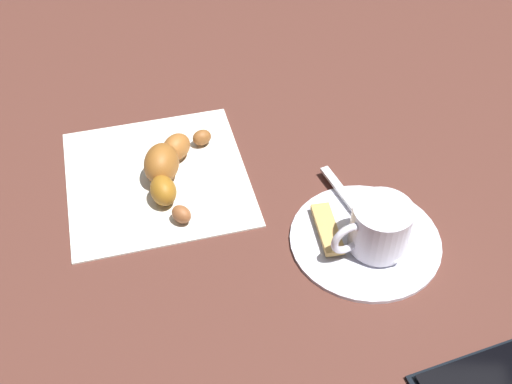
{
  "coord_description": "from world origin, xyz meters",
  "views": [
    {
      "loc": [
        -0.04,
        0.46,
        0.48
      ],
      "look_at": [
        -0.02,
        0.01,
        0.02
      ],
      "focal_mm": 44.38,
      "sensor_mm": 36.0,
      "label": 1
    }
  ],
  "objects_px": {
    "napkin": "(157,177)",
    "teaspoon": "(371,228)",
    "saucer": "(365,239)",
    "croissant": "(168,166)",
    "sugar_packet": "(327,229)",
    "espresso_cup": "(379,227)"
  },
  "relations": [
    {
      "from": "napkin",
      "to": "croissant",
      "type": "distance_m",
      "value": 0.02
    },
    {
      "from": "saucer",
      "to": "teaspoon",
      "type": "bearing_deg",
      "value": -120.03
    },
    {
      "from": "saucer",
      "to": "teaspoon",
      "type": "xyz_separation_m",
      "value": [
        -0.0,
        -0.01,
        0.01
      ]
    },
    {
      "from": "saucer",
      "to": "sugar_packet",
      "type": "bearing_deg",
      "value": -7.79
    },
    {
      "from": "espresso_cup",
      "to": "sugar_packet",
      "type": "xyz_separation_m",
      "value": [
        0.05,
        -0.02,
        -0.02
      ]
    },
    {
      "from": "saucer",
      "to": "teaspoon",
      "type": "relative_size",
      "value": 1.11
    },
    {
      "from": "saucer",
      "to": "croissant",
      "type": "relative_size",
      "value": 1.03
    },
    {
      "from": "espresso_cup",
      "to": "teaspoon",
      "type": "relative_size",
      "value": 0.58
    },
    {
      "from": "sugar_packet",
      "to": "napkin",
      "type": "bearing_deg",
      "value": -124.85
    },
    {
      "from": "saucer",
      "to": "espresso_cup",
      "type": "xyz_separation_m",
      "value": [
        -0.01,
        0.01,
        0.03
      ]
    },
    {
      "from": "saucer",
      "to": "teaspoon",
      "type": "height_order",
      "value": "teaspoon"
    },
    {
      "from": "espresso_cup",
      "to": "napkin",
      "type": "relative_size",
      "value": 0.4
    },
    {
      "from": "teaspoon",
      "to": "sugar_packet",
      "type": "height_order",
      "value": "teaspoon"
    },
    {
      "from": "croissant",
      "to": "saucer",
      "type": "bearing_deg",
      "value": 159.35
    },
    {
      "from": "sugar_packet",
      "to": "croissant",
      "type": "height_order",
      "value": "croissant"
    },
    {
      "from": "napkin",
      "to": "saucer",
      "type": "bearing_deg",
      "value": 159.94
    },
    {
      "from": "sugar_packet",
      "to": "saucer",
      "type": "bearing_deg",
      "value": 69.78
    },
    {
      "from": "sugar_packet",
      "to": "croissant",
      "type": "xyz_separation_m",
      "value": [
        0.17,
        -0.07,
        0.01
      ]
    },
    {
      "from": "saucer",
      "to": "espresso_cup",
      "type": "bearing_deg",
      "value": 128.98
    },
    {
      "from": "saucer",
      "to": "croissant",
      "type": "distance_m",
      "value": 0.22
    },
    {
      "from": "saucer",
      "to": "napkin",
      "type": "distance_m",
      "value": 0.23
    },
    {
      "from": "napkin",
      "to": "teaspoon",
      "type": "bearing_deg",
      "value": 162.31
    }
  ]
}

